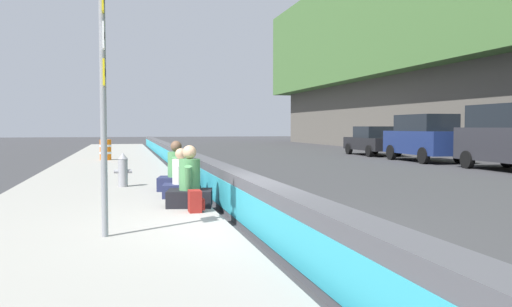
{
  "coord_description": "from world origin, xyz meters",
  "views": [
    {
      "loc": [
        -8.06,
        2.08,
        1.7
      ],
      "look_at": [
        5.48,
        -1.36,
        0.97
      ],
      "focal_mm": 36.61,
      "sensor_mm": 36.0,
      "label": 1
    }
  ],
  "objects_px": {
    "parked_car_midline": "(373,141)",
    "parked_car_fourth": "(424,137)",
    "fire_hydrant": "(123,169)",
    "route_sign_post": "(103,88)",
    "seated_person_foreground": "(190,187)",
    "seated_person_rear": "(176,175)",
    "backpack": "(196,201)",
    "seated_person_middle": "(181,182)",
    "construction_barrel": "(106,150)"
  },
  "relations": [
    {
      "from": "parked_car_midline",
      "to": "parked_car_fourth",
      "type": "bearing_deg",
      "value": 179.07
    },
    {
      "from": "fire_hydrant",
      "to": "parked_car_fourth",
      "type": "height_order",
      "value": "parked_car_fourth"
    },
    {
      "from": "route_sign_post",
      "to": "seated_person_foreground",
      "type": "bearing_deg",
      "value": -30.81
    },
    {
      "from": "fire_hydrant",
      "to": "seated_person_foreground",
      "type": "distance_m",
      "value": 3.97
    },
    {
      "from": "fire_hydrant",
      "to": "seated_person_rear",
      "type": "relative_size",
      "value": 0.73
    },
    {
      "from": "backpack",
      "to": "parked_car_fourth",
      "type": "relative_size",
      "value": 0.08
    },
    {
      "from": "seated_person_middle",
      "to": "seated_person_rear",
      "type": "xyz_separation_m",
      "value": [
        1.3,
        -0.03,
        0.04
      ]
    },
    {
      "from": "fire_hydrant",
      "to": "seated_person_foreground",
      "type": "bearing_deg",
      "value": -161.39
    },
    {
      "from": "fire_hydrant",
      "to": "parked_car_fourth",
      "type": "distance_m",
      "value": 16.58
    },
    {
      "from": "route_sign_post",
      "to": "backpack",
      "type": "distance_m",
      "value": 3.03
    },
    {
      "from": "seated_person_rear",
      "to": "seated_person_middle",
      "type": "bearing_deg",
      "value": 178.7
    },
    {
      "from": "route_sign_post",
      "to": "construction_barrel",
      "type": "height_order",
      "value": "route_sign_post"
    },
    {
      "from": "route_sign_post",
      "to": "parked_car_midline",
      "type": "relative_size",
      "value": 0.79
    },
    {
      "from": "backpack",
      "to": "construction_barrel",
      "type": "xyz_separation_m",
      "value": [
        15.85,
        2.08,
        0.28
      ]
    },
    {
      "from": "seated_person_middle",
      "to": "seated_person_foreground",
      "type": "bearing_deg",
      "value": -178.91
    },
    {
      "from": "seated_person_foreground",
      "to": "seated_person_middle",
      "type": "distance_m",
      "value": 1.37
    },
    {
      "from": "seated_person_middle",
      "to": "backpack",
      "type": "bearing_deg",
      "value": -178.85
    },
    {
      "from": "seated_person_rear",
      "to": "parked_car_midline",
      "type": "relative_size",
      "value": 0.27
    },
    {
      "from": "backpack",
      "to": "route_sign_post",
      "type": "bearing_deg",
      "value": 139.82
    },
    {
      "from": "parked_car_midline",
      "to": "construction_barrel",
      "type": "bearing_deg",
      "value": 100.59
    },
    {
      "from": "fire_hydrant",
      "to": "seated_person_foreground",
      "type": "height_order",
      "value": "seated_person_foreground"
    },
    {
      "from": "seated_person_rear",
      "to": "parked_car_midline",
      "type": "distance_m",
      "value": 20.05
    },
    {
      "from": "seated_person_foreground",
      "to": "construction_barrel",
      "type": "bearing_deg",
      "value": 7.77
    },
    {
      "from": "seated_person_rear",
      "to": "backpack",
      "type": "xyz_separation_m",
      "value": [
        -3.4,
        -0.01,
        -0.18
      ]
    },
    {
      "from": "seated_person_foreground",
      "to": "backpack",
      "type": "bearing_deg",
      "value": -178.74
    },
    {
      "from": "route_sign_post",
      "to": "fire_hydrant",
      "type": "xyz_separation_m",
      "value": [
        6.28,
        -0.24,
        -1.65
      ]
    },
    {
      "from": "backpack",
      "to": "construction_barrel",
      "type": "relative_size",
      "value": 0.42
    },
    {
      "from": "backpack",
      "to": "parked_car_midline",
      "type": "height_order",
      "value": "parked_car_midline"
    },
    {
      "from": "route_sign_post",
      "to": "backpack",
      "type": "relative_size",
      "value": 9.0
    },
    {
      "from": "route_sign_post",
      "to": "parked_car_fourth",
      "type": "height_order",
      "value": "route_sign_post"
    },
    {
      "from": "seated_person_rear",
      "to": "fire_hydrant",
      "type": "bearing_deg",
      "value": 49.51
    },
    {
      "from": "backpack",
      "to": "fire_hydrant",
      "type": "bearing_deg",
      "value": 15.96
    },
    {
      "from": "seated_person_middle",
      "to": "seated_person_rear",
      "type": "height_order",
      "value": "seated_person_rear"
    },
    {
      "from": "construction_barrel",
      "to": "backpack",
      "type": "bearing_deg",
      "value": -172.52
    },
    {
      "from": "route_sign_post",
      "to": "fire_hydrant",
      "type": "relative_size",
      "value": 4.09
    },
    {
      "from": "seated_person_rear",
      "to": "backpack",
      "type": "distance_m",
      "value": 3.4
    },
    {
      "from": "backpack",
      "to": "parked_car_fourth",
      "type": "height_order",
      "value": "parked_car_fourth"
    },
    {
      "from": "seated_person_foreground",
      "to": "route_sign_post",
      "type": "bearing_deg",
      "value": 149.19
    },
    {
      "from": "fire_hydrant",
      "to": "construction_barrel",
      "type": "height_order",
      "value": "construction_barrel"
    },
    {
      "from": "seated_person_foreground",
      "to": "seated_person_rear",
      "type": "height_order",
      "value": "seated_person_rear"
    },
    {
      "from": "route_sign_post",
      "to": "fire_hydrant",
      "type": "bearing_deg",
      "value": -2.16
    },
    {
      "from": "route_sign_post",
      "to": "parked_car_fourth",
      "type": "distance_m",
      "value": 20.73
    },
    {
      "from": "construction_barrel",
      "to": "parked_car_midline",
      "type": "height_order",
      "value": "parked_car_midline"
    },
    {
      "from": "seated_person_rear",
      "to": "backpack",
      "type": "relative_size",
      "value": 3.03
    },
    {
      "from": "seated_person_middle",
      "to": "parked_car_midline",
      "type": "relative_size",
      "value": 0.24
    },
    {
      "from": "parked_car_fourth",
      "to": "parked_car_midline",
      "type": "height_order",
      "value": "parked_car_fourth"
    },
    {
      "from": "route_sign_post",
      "to": "seated_person_foreground",
      "type": "relative_size",
      "value": 3.01
    },
    {
      "from": "route_sign_post",
      "to": "backpack",
      "type": "bearing_deg",
      "value": -40.18
    },
    {
      "from": "fire_hydrant",
      "to": "parked_car_fourth",
      "type": "xyz_separation_m",
      "value": [
        8.59,
        -14.17,
        0.6
      ]
    },
    {
      "from": "fire_hydrant",
      "to": "seated_person_foreground",
      "type": "xyz_separation_m",
      "value": [
        -3.76,
        -1.27,
        -0.07
      ]
    }
  ]
}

